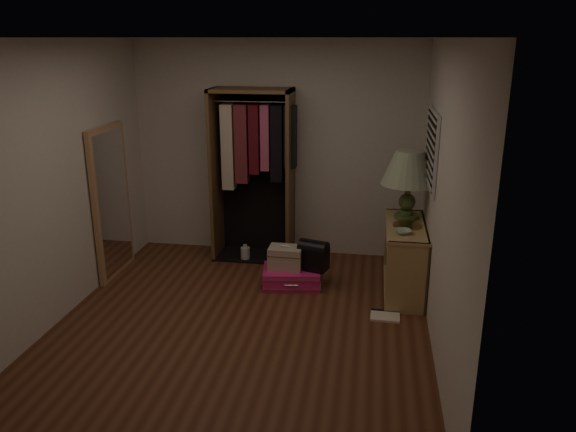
# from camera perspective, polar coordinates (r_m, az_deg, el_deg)

# --- Properties ---
(ground) EXTENTS (4.00, 4.00, 0.00)m
(ground) POSITION_cam_1_polar(r_m,az_deg,el_deg) (5.44, -4.76, -10.95)
(ground) COLOR #512917
(ground) RESTS_ON ground
(room_walls) EXTENTS (3.52, 4.02, 2.60)m
(room_walls) POSITION_cam_1_polar(r_m,az_deg,el_deg) (4.93, -4.23, 4.73)
(room_walls) COLOR beige
(room_walls) RESTS_ON ground
(console_bookshelf) EXTENTS (0.42, 1.12, 0.75)m
(console_bookshelf) POSITION_cam_1_polar(r_m,az_deg,el_deg) (6.10, 11.71, -3.94)
(console_bookshelf) COLOR #AB8652
(console_bookshelf) RESTS_ON ground
(open_wardrobe) EXTENTS (1.00, 0.50, 2.05)m
(open_wardrobe) POSITION_cam_1_polar(r_m,az_deg,el_deg) (6.70, -3.41, 5.77)
(open_wardrobe) COLOR brown
(open_wardrobe) RESTS_ON ground
(floor_mirror) EXTENTS (0.06, 0.80, 1.70)m
(floor_mirror) POSITION_cam_1_polar(r_m,az_deg,el_deg) (6.56, -17.48, 1.37)
(floor_mirror) COLOR tan
(floor_mirror) RESTS_ON ground
(pink_suitcase) EXTENTS (0.69, 0.54, 0.19)m
(pink_suitcase) POSITION_cam_1_polar(r_m,az_deg,el_deg) (6.19, 0.36, -6.19)
(pink_suitcase) COLOR #E11B6E
(pink_suitcase) RESTS_ON ground
(train_case) EXTENTS (0.37, 0.26, 0.26)m
(train_case) POSITION_cam_1_polar(r_m,az_deg,el_deg) (6.11, -0.25, -4.24)
(train_case) COLOR tan
(train_case) RESTS_ON pink_suitcase
(black_bag) EXTENTS (0.35, 0.28, 0.34)m
(black_bag) POSITION_cam_1_polar(r_m,az_deg,el_deg) (6.08, 2.59, -3.92)
(black_bag) COLOR black
(black_bag) RESTS_ON pink_suitcase
(table_lamp) EXTENTS (0.69, 0.69, 0.73)m
(table_lamp) POSITION_cam_1_polar(r_m,az_deg,el_deg) (6.01, 12.21, 4.66)
(table_lamp) COLOR #415629
(table_lamp) RESTS_ON console_bookshelf
(brass_tray) EXTENTS (0.30, 0.30, 0.02)m
(brass_tray) POSITION_cam_1_polar(r_m,az_deg,el_deg) (5.89, 12.01, -0.94)
(brass_tray) COLOR #A77B40
(brass_tray) RESTS_ON console_bookshelf
(ceramic_bowl) EXTENTS (0.20, 0.20, 0.04)m
(ceramic_bowl) POSITION_cam_1_polar(r_m,az_deg,el_deg) (5.66, 11.62, -1.56)
(ceramic_bowl) COLOR #A0C0A4
(ceramic_bowl) RESTS_ON console_bookshelf
(white_jug) EXTENTS (0.15, 0.15, 0.20)m
(white_jug) POSITION_cam_1_polar(r_m,az_deg,el_deg) (6.89, -4.35, -3.81)
(white_jug) COLOR silver
(white_jug) RESTS_ON ground
(floor_book) EXTENTS (0.29, 0.23, 0.03)m
(floor_book) POSITION_cam_1_polar(r_m,az_deg,el_deg) (5.64, 9.84, -9.91)
(floor_book) COLOR #F3E5CC
(floor_book) RESTS_ON ground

